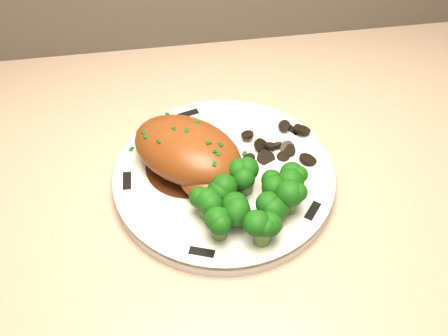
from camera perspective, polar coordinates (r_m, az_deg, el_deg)
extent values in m
cylinder|color=silver|center=(0.69, 0.00, -1.06)|extent=(0.35, 0.35, 0.02)
cube|color=black|center=(0.75, 6.74, 4.02)|extent=(0.02, 0.03, 0.00)
cube|color=black|center=(0.77, -3.65, 5.51)|extent=(0.03, 0.02, 0.00)
cube|color=black|center=(0.69, -9.82, -1.30)|extent=(0.01, 0.03, 0.00)
cube|color=black|center=(0.62, -2.27, -8.55)|extent=(0.03, 0.02, 0.00)
cube|color=black|center=(0.66, 8.99, -4.33)|extent=(0.03, 0.03, 0.00)
cylinder|color=#3C180A|center=(0.70, -3.65, 0.24)|extent=(0.11, 0.11, 0.00)
ellipsoid|color=brown|center=(0.68, -3.76, 1.83)|extent=(0.17, 0.17, 0.06)
ellipsoid|color=brown|center=(0.66, -1.94, -1.51)|extent=(0.08, 0.08, 0.03)
cube|color=#0E400D|center=(0.68, -6.55, 4.77)|extent=(0.01, 0.00, 0.00)
cube|color=#0E400D|center=(0.67, -5.41, 4.46)|extent=(0.01, 0.00, 0.00)
cube|color=#0E400D|center=(0.66, -4.24, 4.02)|extent=(0.01, 0.00, 0.00)
cube|color=#0E400D|center=(0.66, -3.02, 3.46)|extent=(0.01, 0.00, 0.00)
cube|color=#0E400D|center=(0.65, -1.78, 2.78)|extent=(0.01, 0.00, 0.00)
cube|color=#0E400D|center=(0.65, -0.51, 1.95)|extent=(0.01, 0.00, 0.00)
cylinder|color=black|center=(0.73, 7.87, 2.42)|extent=(0.02, 0.01, 0.01)
cylinder|color=black|center=(0.73, 7.50, 3.06)|extent=(0.02, 0.02, 0.01)
cylinder|color=black|center=(0.73, 6.73, 3.55)|extent=(0.02, 0.02, 0.01)
cylinder|color=black|center=(0.74, 5.68, 3.34)|extent=(0.02, 0.02, 0.01)
cylinder|color=black|center=(0.73, 4.64, 3.40)|extent=(0.02, 0.02, 0.01)
cylinder|color=black|center=(0.72, 3.75, 3.25)|extent=(0.02, 0.03, 0.01)
cylinder|color=black|center=(0.72, 3.16, 2.45)|extent=(0.02, 0.02, 0.01)
cylinder|color=black|center=(0.71, 3.06, 2.08)|extent=(0.02, 0.02, 0.00)
cylinder|color=black|center=(0.71, 3.45, 1.76)|extent=(0.03, 0.03, 0.01)
cylinder|color=black|center=(0.71, 4.23, 1.09)|extent=(0.03, 0.03, 0.02)
cylinder|color=black|center=(0.70, 5.30, 1.13)|extent=(0.03, 0.03, 0.01)
cylinder|color=black|center=(0.70, 6.41, 1.41)|extent=(0.03, 0.03, 0.01)
cylinder|color=black|center=(0.71, 7.28, 1.42)|extent=(0.03, 0.03, 0.01)
cylinder|color=black|center=(0.72, 7.83, 2.06)|extent=(0.03, 0.03, 0.01)
cylinder|color=#567431|center=(0.65, -0.25, -2.63)|extent=(0.02, 0.02, 0.02)
sphere|color=#083207|center=(0.64, -0.25, -1.71)|extent=(0.03, 0.03, 0.03)
cylinder|color=#567431|center=(0.66, 2.21, -1.67)|extent=(0.02, 0.02, 0.02)
sphere|color=#083207|center=(0.65, 2.25, -0.75)|extent=(0.03, 0.03, 0.03)
cylinder|color=#567431|center=(0.66, 5.02, -2.35)|extent=(0.02, 0.02, 0.02)
sphere|color=#083207|center=(0.64, 5.11, -1.44)|extent=(0.03, 0.03, 0.03)
cylinder|color=#567431|center=(0.63, 1.57, -4.89)|extent=(0.02, 0.02, 0.02)
sphere|color=#083207|center=(0.62, 1.60, -3.99)|extent=(0.03, 0.03, 0.03)
cylinder|color=#567431|center=(0.63, 4.79, -4.86)|extent=(0.02, 0.02, 0.02)
sphere|color=#083207|center=(0.62, 4.88, -3.96)|extent=(0.03, 0.03, 0.03)
cylinder|color=#567431|center=(0.65, 6.69, -3.54)|extent=(0.02, 0.02, 0.02)
sphere|color=#083207|center=(0.63, 6.81, -2.63)|extent=(0.03, 0.03, 0.03)
cylinder|color=#567431|center=(0.62, -0.49, -6.26)|extent=(0.02, 0.02, 0.02)
sphere|color=#083207|center=(0.61, -0.50, -5.37)|extent=(0.03, 0.03, 0.03)
cylinder|color=#567431|center=(0.62, 3.89, -6.86)|extent=(0.02, 0.02, 0.02)
sphere|color=#083207|center=(0.60, 3.97, -5.97)|extent=(0.03, 0.03, 0.03)
cylinder|color=#567431|center=(0.64, -1.77, -4.20)|extent=(0.02, 0.02, 0.02)
sphere|color=#083207|center=(0.62, -1.80, -3.30)|extent=(0.03, 0.03, 0.03)
cylinder|color=#567431|center=(0.66, 7.04, -1.77)|extent=(0.02, 0.02, 0.02)
sphere|color=#083207|center=(0.65, 7.17, -0.86)|extent=(0.03, 0.03, 0.03)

